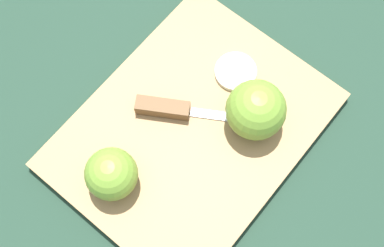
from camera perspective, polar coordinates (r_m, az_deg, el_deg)
name	(u,v)px	position (r m, az deg, el deg)	size (l,w,h in m)	color
ground_plane	(192,133)	(0.79, 0.00, -1.00)	(4.00, 4.00, 0.00)	#1E3828
cutting_board	(192,131)	(0.78, 0.00, -0.76)	(0.41, 0.34, 0.02)	#A37A4C
apple_half_left	(111,174)	(0.72, -8.59, -5.34)	(0.07, 0.07, 0.07)	olive
apple_half_right	(256,110)	(0.74, 6.84, 1.44)	(0.08, 0.08, 0.08)	olive
knife	(168,107)	(0.77, -2.55, 1.80)	(0.08, 0.15, 0.02)	silver
apple_slice	(236,72)	(0.80, 4.67, 5.54)	(0.06, 0.06, 0.01)	#EFE5C6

